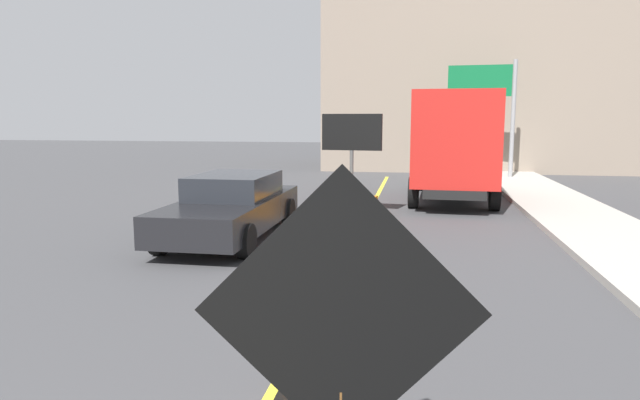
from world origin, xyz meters
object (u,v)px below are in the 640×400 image
box_truck (454,143)px  pickup_car (232,206)px  traffic_cone_mid_lane (350,285)px  traffic_cone_far_lane (361,244)px  arrow_board_trailer (351,198)px  traffic_cone_near_sign (297,365)px  traffic_cone_curbside (365,219)px  highway_guide_sign (494,98)px  roadwork_sign (341,319)px

box_truck → pickup_car: (-5.06, -6.53, -1.11)m
traffic_cone_mid_lane → traffic_cone_far_lane: traffic_cone_far_lane is taller
arrow_board_trailer → traffic_cone_far_lane: size_ratio=4.01×
traffic_cone_near_sign → traffic_cone_mid_lane: traffic_cone_near_sign is taller
box_truck → traffic_cone_curbside: box_truck is taller
traffic_cone_mid_lane → traffic_cone_far_lane: bearing=92.1°
pickup_car → highway_guide_sign: size_ratio=1.01×
arrow_board_trailer → pickup_car: size_ratio=0.54×
roadwork_sign → traffic_cone_mid_lane: bearing=96.1°
pickup_car → traffic_cone_curbside: (2.81, 0.74, -0.33)m
highway_guide_sign → traffic_cone_mid_lane: 17.88m
pickup_car → traffic_cone_near_sign: 7.18m
traffic_cone_mid_lane → traffic_cone_curbside: 4.72m
highway_guide_sign → traffic_cone_far_lane: highway_guide_sign is taller
box_truck → traffic_cone_far_lane: box_truck is taller
traffic_cone_far_lane → traffic_cone_curbside: traffic_cone_curbside is taller
highway_guide_sign → traffic_cone_curbside: size_ratio=6.67×
arrow_board_trailer → roadwork_sign: bearing=-83.6°
traffic_cone_far_lane → traffic_cone_curbside: size_ratio=0.90×
traffic_cone_near_sign → traffic_cone_far_lane: 4.99m
roadwork_sign → traffic_cone_mid_lane: 4.65m
traffic_cone_near_sign → traffic_cone_far_lane: (0.10, 4.99, 0.03)m
highway_guide_sign → traffic_cone_near_sign: 20.42m
traffic_cone_mid_lane → pickup_car: bearing=127.5°
roadwork_sign → box_truck: bearing=84.2°
roadwork_sign → traffic_cone_curbside: size_ratio=3.11×
roadwork_sign → pickup_car: bearing=112.6°
box_truck → pickup_car: box_truck is taller
highway_guide_sign → traffic_cone_mid_lane: highway_guide_sign is taller
traffic_cone_mid_lane → box_truck: bearing=79.2°
pickup_car → traffic_cone_near_sign: pickup_car is taller
traffic_cone_mid_lane → arrow_board_trailer: bearing=96.6°
arrow_board_trailer → traffic_cone_near_sign: (0.64, -9.76, -0.18)m
box_truck → highway_guide_sign: 7.11m
pickup_car → traffic_cone_far_lane: bearing=-28.2°
box_truck → traffic_cone_far_lane: (-2.10, -8.12, -1.48)m
pickup_car → traffic_cone_far_lane: 3.38m
roadwork_sign → highway_guide_sign: bearing=80.7°
arrow_board_trailer → traffic_cone_curbside: 2.52m
traffic_cone_curbside → traffic_cone_far_lane: bearing=-86.3°
roadwork_sign → arrow_board_trailer: (-1.30, 11.64, -0.99)m
roadwork_sign → traffic_cone_curbside: 9.28m
roadwork_sign → highway_guide_sign: 21.99m
box_truck → traffic_cone_mid_lane: box_truck is taller
roadwork_sign → traffic_cone_far_lane: bearing=94.7°
arrow_board_trailer → traffic_cone_near_sign: size_ratio=4.44×
traffic_cone_near_sign → box_truck: bearing=80.5°
highway_guide_sign → traffic_cone_curbside: bearing=-108.9°
box_truck → pickup_car: bearing=-127.8°
arrow_board_trailer → box_truck: bearing=49.7°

